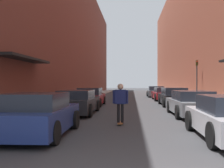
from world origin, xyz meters
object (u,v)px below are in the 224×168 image
object	(u,v)px
traffic_light	(197,76)
parked_car_right_4	(156,92)
parked_car_left_2	(91,97)
parked_car_right_3	(164,94)
parked_car_right_1	(191,104)
parked_car_right_2	(173,97)
skateboarder	(120,99)
parked_car_left_1	(77,102)
parked_car_left_0	(37,115)

from	to	relation	value
traffic_light	parked_car_right_4	bearing A→B (deg)	105.39
parked_car_left_2	parked_car_right_3	distance (m)	8.75
parked_car_right_1	parked_car_right_4	xyz separation A→B (m)	(-0.10, 17.40, 0.01)
parked_car_right_2	traffic_light	world-z (taller)	traffic_light
parked_car_left_2	skateboarder	distance (m)	8.59
parked_car_right_4	parked_car_right_1	bearing A→B (deg)	-89.68
parked_car_right_1	parked_car_right_3	distance (m)	11.57
skateboarder	traffic_light	size ratio (longest dim) A/B	0.47
parked_car_right_2	parked_car_right_3	size ratio (longest dim) A/B	0.94
parked_car_left_1	parked_car_right_1	bearing A→B (deg)	-3.58
parked_car_left_0	parked_car_right_3	distance (m)	17.83
parked_car_left_1	parked_car_left_2	world-z (taller)	parked_car_left_2
parked_car_left_0	parked_car_right_4	bearing A→B (deg)	75.42
parked_car_left_1	parked_car_right_4	bearing A→B (deg)	71.14
parked_car_left_0	parked_car_left_2	world-z (taller)	parked_car_left_0
parked_car_right_2	skateboarder	xyz separation A→B (m)	(-3.50, -8.53, 0.35)
parked_car_right_3	traffic_light	size ratio (longest dim) A/B	1.38
parked_car_left_1	parked_car_left_2	size ratio (longest dim) A/B	1.01
parked_car_right_3	traffic_light	xyz separation A→B (m)	(2.27, -3.23, 1.64)
parked_car_right_4	skateboarder	world-z (taller)	skateboarder
parked_car_right_1	traffic_light	size ratio (longest dim) A/B	1.26
parked_car_right_2	traffic_light	bearing A→B (deg)	48.51
parked_car_right_1	parked_car_left_0	bearing A→B (deg)	-139.02
parked_car_right_1	parked_car_left_1	bearing A→B (deg)	176.42
parked_car_left_0	parked_car_right_4	distance (m)	23.35
parked_car_right_1	skateboarder	size ratio (longest dim) A/B	2.66
parked_car_left_0	parked_car_right_1	xyz separation A→B (m)	(5.98, 5.19, -0.03)
parked_car_right_4	skateboarder	size ratio (longest dim) A/B	2.56
parked_car_right_1	parked_car_right_2	distance (m)	5.68
parked_car_left_1	parked_car_left_2	xyz separation A→B (m)	(-0.11, 4.97, 0.00)
parked_car_right_3	parked_car_right_4	size ratio (longest dim) A/B	1.14
parked_car_left_0	parked_car_left_2	xyz separation A→B (m)	(-0.05, 10.53, -0.02)
parked_car_right_2	skateboarder	bearing A→B (deg)	-112.32
parked_car_right_4	traffic_light	bearing A→B (deg)	-74.61
parked_car_left_2	skateboarder	xyz separation A→B (m)	(2.57, -8.19, 0.38)
parked_car_left_2	parked_car_right_4	size ratio (longest dim) A/B	1.04
parked_car_left_1	parked_car_right_3	xyz separation A→B (m)	(6.05, 11.20, -0.01)
parked_car_left_0	parked_car_right_3	world-z (taller)	parked_car_left_0
parked_car_right_1	traffic_light	world-z (taller)	traffic_light
parked_car_left_0	parked_car_left_1	distance (m)	5.56
traffic_light	parked_car_right_1	bearing A→B (deg)	-106.06
traffic_light	parked_car_left_1	bearing A→B (deg)	-136.24
parked_car_right_2	skateboarder	distance (m)	9.22
parked_car_right_3	parked_car_left_2	bearing A→B (deg)	-134.67
parked_car_right_2	parked_car_right_4	world-z (taller)	parked_car_right_2
parked_car_left_2	parked_car_right_1	size ratio (longest dim) A/B	0.99
parked_car_right_1	parked_car_right_2	world-z (taller)	parked_car_right_2
parked_car_left_2	parked_car_right_2	size ratio (longest dim) A/B	0.97
parked_car_left_1	parked_car_left_2	distance (m)	4.97
parked_car_left_1	skateboarder	bearing A→B (deg)	-52.53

